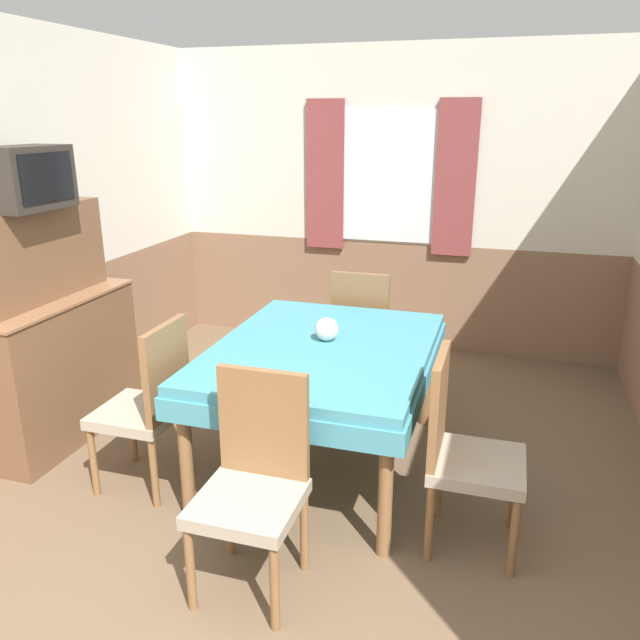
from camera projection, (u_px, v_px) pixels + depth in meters
The scene contains 10 objects.
wall_back at pixel (393, 201), 5.44m from camera, with size 4.33×0.10×2.60m.
wall_left at pixel (28, 233), 4.04m from camera, with size 0.05×4.65×2.60m.
dining_table at pixel (323, 362), 3.61m from camera, with size 1.23×1.61×0.77m.
chair_head_window at pixel (363, 330), 4.60m from camera, with size 0.44×0.44×0.98m.
chair_right_near at pixel (463, 447), 2.97m from camera, with size 0.44×0.44×0.98m.
chair_head_near at pixel (254, 478), 2.72m from camera, with size 0.44×0.44×0.98m.
chair_left_near at pixel (149, 402), 3.44m from camera, with size 0.44×0.44×0.98m.
sideboard at pixel (52, 342), 3.98m from camera, with size 0.46×1.19×1.50m.
tv at pixel (27, 178), 3.58m from camera, with size 0.29×0.52×0.36m.
vase at pixel (327, 329), 3.63m from camera, with size 0.14×0.14×0.14m.
Camera 1 is at (1.00, -1.16, 2.02)m, focal length 35.00 mm.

